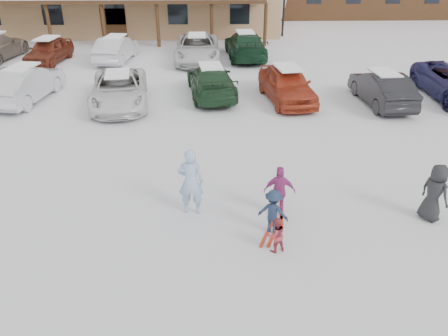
{
  "coord_description": "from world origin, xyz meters",
  "views": [
    {
      "loc": [
        0.02,
        -9.49,
        6.53
      ],
      "look_at": [
        0.3,
        1.0,
        1.0
      ],
      "focal_mm": 35.0,
      "sensor_mm": 36.0,
      "label": 1
    }
  ],
  "objects_px": {
    "child_magenta": "(280,191)",
    "parked_car_3": "(211,81)",
    "parked_car_5": "(382,88)",
    "parked_car_11": "(245,45)",
    "parked_car_4": "(287,84)",
    "parked_car_10": "(197,48)",
    "toddler_red": "(276,235)",
    "child_navy": "(273,212)",
    "adult_skier": "(191,182)",
    "parked_car_9": "(116,49)",
    "parked_car_8": "(49,50)",
    "parked_car_1": "(25,84)",
    "parked_car_2": "(119,89)",
    "bystander_dark": "(435,193)"
  },
  "relations": [
    {
      "from": "toddler_red",
      "to": "child_navy",
      "type": "height_order",
      "value": "child_navy"
    },
    {
      "from": "child_magenta",
      "to": "parked_car_4",
      "type": "relative_size",
      "value": 0.31
    },
    {
      "from": "parked_car_1",
      "to": "parked_car_9",
      "type": "height_order",
      "value": "parked_car_1"
    },
    {
      "from": "child_magenta",
      "to": "parked_car_11",
      "type": "height_order",
      "value": "parked_car_11"
    },
    {
      "from": "parked_car_9",
      "to": "parked_car_8",
      "type": "bearing_deg",
      "value": 9.39
    },
    {
      "from": "parked_car_8",
      "to": "parked_car_9",
      "type": "bearing_deg",
      "value": 9.42
    },
    {
      "from": "adult_skier",
      "to": "parked_car_10",
      "type": "bearing_deg",
      "value": -85.31
    },
    {
      "from": "adult_skier",
      "to": "parked_car_3",
      "type": "relative_size",
      "value": 0.38
    },
    {
      "from": "parked_car_2",
      "to": "parked_car_9",
      "type": "bearing_deg",
      "value": 93.65
    },
    {
      "from": "toddler_red",
      "to": "parked_car_5",
      "type": "height_order",
      "value": "parked_car_5"
    },
    {
      "from": "adult_skier",
      "to": "bystander_dark",
      "type": "relative_size",
      "value": 1.18
    },
    {
      "from": "parked_car_8",
      "to": "parked_car_10",
      "type": "bearing_deg",
      "value": 6.71
    },
    {
      "from": "bystander_dark",
      "to": "parked_car_9",
      "type": "bearing_deg",
      "value": 6.88
    },
    {
      "from": "parked_car_5",
      "to": "child_navy",
      "type": "bearing_deg",
      "value": 54.02
    },
    {
      "from": "parked_car_11",
      "to": "toddler_red",
      "type": "bearing_deg",
      "value": 84.7
    },
    {
      "from": "parked_car_9",
      "to": "parked_car_5",
      "type": "bearing_deg",
      "value": 155.02
    },
    {
      "from": "parked_car_2",
      "to": "parked_car_5",
      "type": "relative_size",
      "value": 1.18
    },
    {
      "from": "parked_car_2",
      "to": "parked_car_9",
      "type": "xyz_separation_m",
      "value": [
        -1.63,
        7.86,
        0.02
      ]
    },
    {
      "from": "parked_car_1",
      "to": "parked_car_3",
      "type": "relative_size",
      "value": 0.97
    },
    {
      "from": "parked_car_1",
      "to": "child_magenta",
      "type": "bearing_deg",
      "value": 144.24
    },
    {
      "from": "parked_car_2",
      "to": "parked_car_8",
      "type": "height_order",
      "value": "parked_car_2"
    },
    {
      "from": "child_navy",
      "to": "parked_car_4",
      "type": "height_order",
      "value": "parked_car_4"
    },
    {
      "from": "child_navy",
      "to": "parked_car_2",
      "type": "bearing_deg",
      "value": -38.07
    },
    {
      "from": "toddler_red",
      "to": "parked_car_9",
      "type": "height_order",
      "value": "parked_car_9"
    },
    {
      "from": "adult_skier",
      "to": "parked_car_9",
      "type": "height_order",
      "value": "adult_skier"
    },
    {
      "from": "child_navy",
      "to": "parked_car_11",
      "type": "distance_m",
      "value": 18.04
    },
    {
      "from": "child_magenta",
      "to": "parked_car_3",
      "type": "bearing_deg",
      "value": -72.97
    },
    {
      "from": "child_magenta",
      "to": "parked_car_2",
      "type": "height_order",
      "value": "parked_car_2"
    },
    {
      "from": "bystander_dark",
      "to": "parked_car_4",
      "type": "distance_m",
      "value": 9.79
    },
    {
      "from": "parked_car_4",
      "to": "parked_car_5",
      "type": "bearing_deg",
      "value": -16.31
    },
    {
      "from": "parked_car_4",
      "to": "parked_car_11",
      "type": "relative_size",
      "value": 0.84
    },
    {
      "from": "parked_car_5",
      "to": "parked_car_11",
      "type": "bearing_deg",
      "value": -61.49
    },
    {
      "from": "adult_skier",
      "to": "parked_car_9",
      "type": "xyz_separation_m",
      "value": [
        -5.12,
        16.5,
        -0.2
      ]
    },
    {
      "from": "parked_car_4",
      "to": "parked_car_3",
      "type": "bearing_deg",
      "value": 158.59
    },
    {
      "from": "parked_car_11",
      "to": "parked_car_9",
      "type": "bearing_deg",
      "value": 0.69
    },
    {
      "from": "adult_skier",
      "to": "parked_car_5",
      "type": "distance_m",
      "value": 11.66
    },
    {
      "from": "parked_car_2",
      "to": "parked_car_3",
      "type": "bearing_deg",
      "value": 8.07
    },
    {
      "from": "child_magenta",
      "to": "parked_car_1",
      "type": "height_order",
      "value": "parked_car_1"
    },
    {
      "from": "parked_car_2",
      "to": "parked_car_4",
      "type": "xyz_separation_m",
      "value": [
        7.4,
        0.38,
        0.06
      ]
    },
    {
      "from": "child_magenta",
      "to": "parked_car_9",
      "type": "xyz_separation_m",
      "value": [
        -7.43,
        16.67,
        0.02
      ]
    },
    {
      "from": "adult_skier",
      "to": "child_magenta",
      "type": "bearing_deg",
      "value": 179.6
    },
    {
      "from": "parked_car_10",
      "to": "parked_car_11",
      "type": "height_order",
      "value": "parked_car_11"
    },
    {
      "from": "adult_skier",
      "to": "child_navy",
      "type": "distance_m",
      "value": 2.28
    },
    {
      "from": "toddler_red",
      "to": "child_magenta",
      "type": "distance_m",
      "value": 1.59
    },
    {
      "from": "adult_skier",
      "to": "parked_car_3",
      "type": "bearing_deg",
      "value": -89.42
    },
    {
      "from": "bystander_dark",
      "to": "parked_car_4",
      "type": "xyz_separation_m",
      "value": [
        -2.32,
        9.51,
        -0.02
      ]
    },
    {
      "from": "child_magenta",
      "to": "parked_car_8",
      "type": "height_order",
      "value": "parked_car_8"
    },
    {
      "from": "child_magenta",
      "to": "parked_car_5",
      "type": "distance_m",
      "value": 10.35
    },
    {
      "from": "parked_car_3",
      "to": "child_navy",
      "type": "bearing_deg",
      "value": 90.84
    },
    {
      "from": "parked_car_4",
      "to": "parked_car_10",
      "type": "distance_m",
      "value": 8.43
    }
  ]
}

